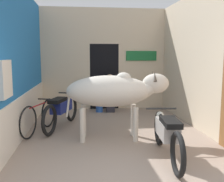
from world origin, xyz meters
The scene contains 9 objects.
wall_left_shopfront centered at (-2.13, 2.64, 1.61)m, with size 0.25×5.31×3.32m.
wall_back_with_doorway centered at (0.01, 5.57, 1.44)m, with size 4.08×0.93×3.32m.
wall_right_with_door centered at (2.13, 2.60, 1.64)m, with size 0.22×5.31×3.32m.
cow centered at (-0.06, 2.07, 1.04)m, with size 2.20×0.82×1.47m.
motorcycle_near centered at (0.72, 0.89, 0.45)m, with size 0.58×2.07×0.79m.
motorcycle_far centered at (-1.25, 3.10, 0.47)m, with size 0.82×2.00×0.81m.
bicycle centered at (-1.74, 2.74, 0.37)m, with size 0.63×1.63×0.74m.
shopkeeper_seated centered at (0.15, 4.85, 0.64)m, with size 0.37×0.34×1.20m.
plastic_stool centered at (-0.19, 4.81, 0.23)m, with size 0.31×0.31×0.43m.
Camera 1 is at (-0.74, -3.37, 1.79)m, focal length 42.00 mm.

